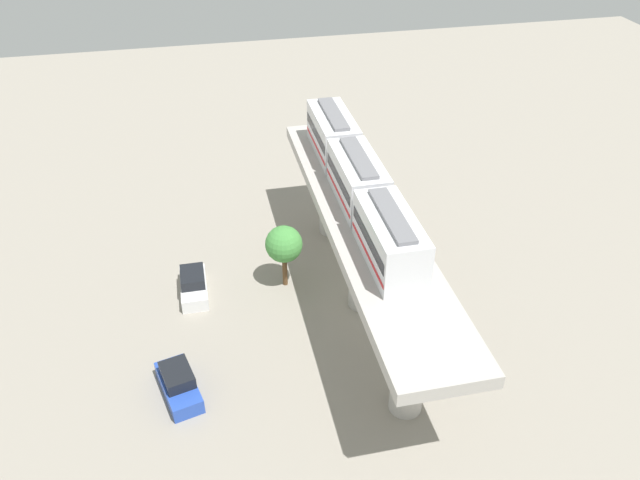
{
  "coord_description": "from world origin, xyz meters",
  "views": [
    {
      "loc": [
        -10.1,
        -32.6,
        28.98
      ],
      "look_at": [
        -2.5,
        2.2,
        4.3
      ],
      "focal_mm": 35.85,
      "sensor_mm": 36.0,
      "label": 1
    }
  ],
  "objects_px": {
    "parked_car_blue": "(179,384)",
    "tree_near_viaduct": "(284,245)",
    "train": "(358,179)",
    "parked_car_white": "(194,285)"
  },
  "relations": [
    {
      "from": "parked_car_blue",
      "to": "tree_near_viaduct",
      "type": "height_order",
      "value": "tree_near_viaduct"
    },
    {
      "from": "parked_car_blue",
      "to": "tree_near_viaduct",
      "type": "xyz_separation_m",
      "value": [
        7.85,
        8.84,
        2.74
      ]
    },
    {
      "from": "parked_car_blue",
      "to": "tree_near_viaduct",
      "type": "distance_m",
      "value": 12.14
    },
    {
      "from": "train",
      "to": "parked_car_blue",
      "type": "bearing_deg",
      "value": -148.74
    },
    {
      "from": "train",
      "to": "parked_car_blue",
      "type": "height_order",
      "value": "train"
    },
    {
      "from": "train",
      "to": "tree_near_viaduct",
      "type": "relative_size",
      "value": 4.24
    },
    {
      "from": "train",
      "to": "tree_near_viaduct",
      "type": "height_order",
      "value": "train"
    },
    {
      "from": "train",
      "to": "parked_car_white",
      "type": "relative_size",
      "value": 4.87
    },
    {
      "from": "train",
      "to": "parked_car_white",
      "type": "distance_m",
      "value": 13.91
    },
    {
      "from": "train",
      "to": "parked_car_blue",
      "type": "distance_m",
      "value": 16.83
    }
  ]
}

